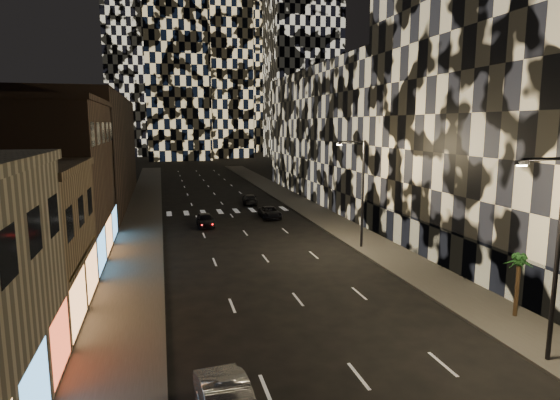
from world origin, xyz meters
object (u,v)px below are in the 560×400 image
car_dark_midlane (205,220)px  car_dark_oncoming (250,199)px  palm_tree (519,265)px  streetlight_near (554,246)px  car_dark_rightlane (270,212)px  streetlight_far (360,186)px

car_dark_midlane → car_dark_oncoming: size_ratio=0.91×
car_dark_oncoming → palm_tree: 40.58m
streetlight_near → car_dark_oncoming: 44.80m
streetlight_near → car_dark_midlane: 34.34m
streetlight_near → palm_tree: size_ratio=2.59×
streetlight_near → car_dark_rightlane: bearing=97.2°
car_dark_midlane → palm_tree: palm_tree is taller
streetlight_far → streetlight_near: bearing=-90.0°
streetlight_far → car_dark_rightlane: streetlight_far is taller
car_dark_midlane → palm_tree: bearing=-63.3°
car_dark_midlane → car_dark_rightlane: (7.50, 2.77, -0.07)m
car_dark_rightlane → car_dark_oncoming: bearing=94.5°
car_dark_oncoming → car_dark_rightlane: bearing=100.3°
car_dark_midlane → car_dark_rightlane: size_ratio=0.91×
streetlight_far → car_dark_oncoming: 25.21m
streetlight_near → car_dark_midlane: size_ratio=2.19×
palm_tree → car_dark_midlane: bearing=117.3°
car_dark_rightlane → car_dark_midlane: bearing=-158.2°
streetlight_far → palm_tree: size_ratio=2.59×
car_dark_midlane → car_dark_oncoming: (7.00, 12.39, -0.04)m
streetlight_near → streetlight_far: size_ratio=1.00×
car_dark_rightlane → palm_tree: 31.08m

